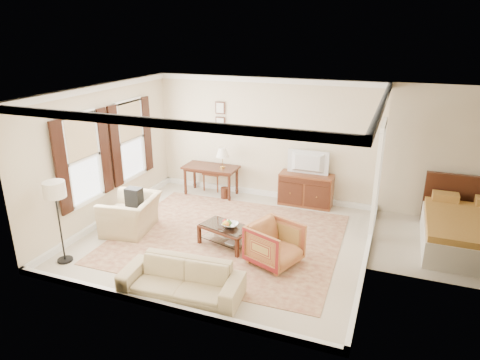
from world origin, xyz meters
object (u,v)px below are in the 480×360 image
Objects in this scene: striped_armchair at (275,242)px; sofa at (181,275)px; tv at (308,156)px; club_armchair at (130,208)px; coffee_table at (226,230)px; sideboard at (306,190)px; writing_desk at (211,171)px.

sofa is at bearing 165.20° from striped_armchair.
club_armchair is (-3.05, -2.59, -0.73)m from tv.
coffee_table is 1.77m from sofa.
sideboard is 1.50× the size of striped_armchair.
club_armchair is 0.59× the size of sofa.
sofa reaches higher than coffee_table.
striped_armchair is (2.44, -2.65, -0.21)m from writing_desk.
sofa reaches higher than writing_desk.
tv is 4.07m from club_armchair.
tv is (2.36, 0.15, 0.60)m from writing_desk.
club_armchair is at bearing 107.71° from striped_armchair.
writing_desk is 2.54m from club_armchair.
sideboard reaches higher than sofa.
striped_armchair is at bearing 91.56° from tv.
striped_armchair is 0.74× the size of club_armchair.
striped_armchair is 0.44× the size of sofa.
sideboard is (2.36, 0.17, -0.24)m from writing_desk.
tv is 0.81× the size of club_armchair.
writing_desk is at bearing 104.31° from sofa.
club_armchair is 2.65m from sofa.
tv is (0.00, -0.02, 0.84)m from sideboard.
striped_armchair is at bearing -16.21° from coffee_table.
sofa is at bearing 42.16° from club_armchair.
writing_desk is at bearing -175.95° from sideboard.
coffee_table is 1.31× the size of striped_armchair.
sideboard is at bearing 121.78° from club_armchair.
sideboard is 1.14× the size of coffee_table.
coffee_table is at bearing 68.47° from tv.
sofa is at bearing -71.57° from writing_desk.
writing_desk is 1.20× the size of club_armchair.
striped_armchair is (0.08, -2.80, -0.80)m from tv.
tv reaches higher than writing_desk.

